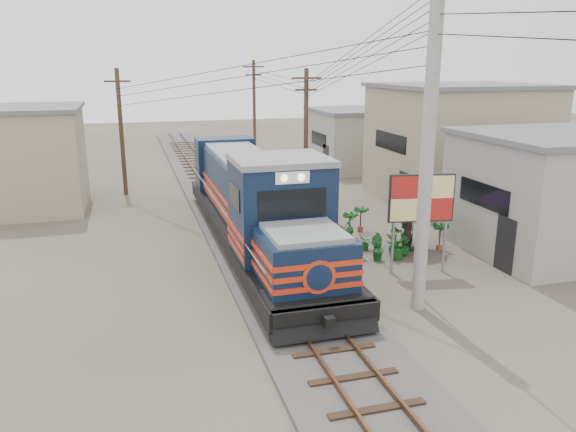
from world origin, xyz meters
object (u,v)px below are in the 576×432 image
object	(u,v)px
vendor	(407,231)
locomotive	(255,205)
billboard	(421,201)
market_umbrella	(414,202)

from	to	relation	value
vendor	locomotive	bearing A→B (deg)	-36.80
billboard	market_umbrella	size ratio (longest dim) A/B	1.50
market_umbrella	locomotive	bearing A→B (deg)	162.16
billboard	vendor	distance (m)	2.96
billboard	vendor	size ratio (longest dim) A/B	2.15
market_umbrella	vendor	size ratio (longest dim) A/B	1.43
market_umbrella	billboard	bearing A→B (deg)	-113.69
market_umbrella	vendor	world-z (taller)	market_umbrella
market_umbrella	vendor	bearing A→B (deg)	-160.08
locomotive	billboard	distance (m)	6.58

